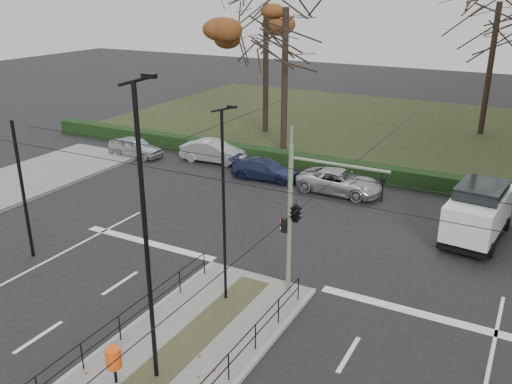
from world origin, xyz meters
TOP-DOWN VIEW (x-y plane):
  - ground at (0.00, 0.00)m, footprint 140.00×140.00m
  - park at (-6.00, 32.00)m, footprint 38.00×26.00m
  - hedge at (-6.00, 18.60)m, footprint 38.00×1.00m
  - median_railing at (0.00, -2.60)m, footprint 4.14×13.24m
  - catenary at (0.00, 1.62)m, footprint 20.00×34.00m
  - traffic_light at (1.74, 4.50)m, footprint 3.85×2.21m
  - litter_bin at (-0.79, -2.58)m, footprint 0.45×0.45m
  - streetlamp_median_near at (0.10, -1.81)m, footprint 0.74×0.15m
  - streetlamp_median_far at (-0.33, 2.83)m, footprint 0.60×0.12m
  - parked_car_first at (-15.45, 15.79)m, footprint 3.99×1.64m
  - parked_car_second at (-10.05, 17.28)m, footprint 4.55×2.01m
  - parked_car_third at (-5.42, 15.83)m, footprint 4.34×1.96m
  - parked_car_fourth at (-0.59, 15.65)m, footprint 4.86×2.36m
  - white_van at (7.01, 13.01)m, footprint 2.70×5.24m
  - rust_tree at (-10.66, 26.02)m, footprint 8.41×8.41m
  - bare_tree_center at (4.75, 33.40)m, footprint 8.73×8.73m
  - bare_tree_near at (-7.04, 21.82)m, footprint 6.23×6.23m

SIDE VIEW (x-z plane):
  - ground at x=0.00m, z-range 0.00..0.00m
  - park at x=-6.00m, z-range 0.00..0.10m
  - hedge at x=-6.00m, z-range 0.00..1.00m
  - parked_car_third at x=-5.42m, z-range 0.00..1.23m
  - parked_car_fourth at x=-0.59m, z-range 0.00..1.33m
  - parked_car_first at x=-15.45m, z-range 0.00..1.36m
  - parked_car_second at x=-10.05m, z-range 0.00..1.45m
  - litter_bin at x=-0.79m, z-range 0.38..1.53m
  - median_railing at x=0.00m, z-range 0.52..1.44m
  - white_van at x=7.01m, z-range 0.05..2.67m
  - catenary at x=0.00m, z-range 0.42..6.42m
  - traffic_light at x=1.74m, z-range 0.60..6.27m
  - streetlamp_median_far at x=-0.33m, z-range 0.20..7.42m
  - streetlamp_median_near at x=0.10m, z-range 0.21..9.07m
  - bare_tree_near at x=-7.04m, z-range 2.63..15.46m
  - bare_tree_center at x=4.75m, z-range 2.71..15.87m
  - rust_tree at x=-10.66m, z-range 3.42..16.21m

